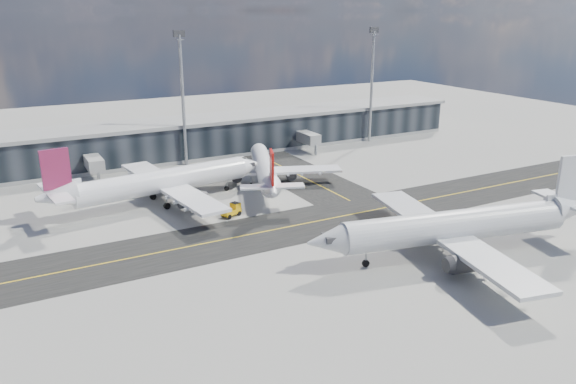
# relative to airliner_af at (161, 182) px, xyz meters

# --- Properties ---
(ground) EXTENTS (300.00, 300.00, 0.00)m
(ground) POSITION_rel_airliner_af_xyz_m (12.39, -24.55, -4.09)
(ground) COLOR gray
(ground) RESTS_ON ground
(taxiway_lanes) EXTENTS (180.00, 63.00, 0.03)m
(taxiway_lanes) POSITION_rel_airliner_af_xyz_m (16.31, -13.81, -4.08)
(taxiway_lanes) COLOR black
(taxiway_lanes) RESTS_ON ground
(terminal_concourse) EXTENTS (152.00, 19.80, 8.80)m
(terminal_concourse) POSITION_rel_airliner_af_xyz_m (12.43, 30.38, 0.00)
(terminal_concourse) COLOR black
(terminal_concourse) RESTS_ON ground
(floodlight_masts) EXTENTS (102.50, 0.70, 28.90)m
(floodlight_masts) POSITION_rel_airliner_af_xyz_m (12.39, 23.45, 11.52)
(floodlight_masts) COLOR gray
(floodlight_masts) RESTS_ON ground
(airliner_af) EXTENTS (41.83, 35.75, 12.38)m
(airliner_af) POSITION_rel_airliner_af_xyz_m (0.00, 0.00, 0.00)
(airliner_af) COLOR white
(airliner_af) RESTS_ON ground
(airliner_redtail) EXTENTS (30.07, 34.77, 10.67)m
(airliner_redtail) POSITION_rel_airliner_af_xyz_m (20.67, 0.74, -0.57)
(airliner_redtail) COLOR white
(airliner_redtail) RESTS_ON ground
(airliner_near) EXTENTS (44.06, 37.81, 13.11)m
(airliner_near) POSITION_rel_airliner_af_xyz_m (30.26, -41.10, 0.24)
(airliner_near) COLOR silver
(airliner_near) RESTS_ON ground
(baggage_tug) EXTENTS (3.77, 2.78, 2.14)m
(baggage_tug) POSITION_rel_airliner_af_xyz_m (8.63, -11.66, -3.02)
(baggage_tug) COLOR #EEB00C
(baggage_tug) RESTS_ON ground
(service_van) EXTENTS (4.39, 6.40, 1.63)m
(service_van) POSITION_rel_airliner_af_xyz_m (23.64, 18.42, -3.28)
(service_van) COLOR white
(service_van) RESTS_ON ground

